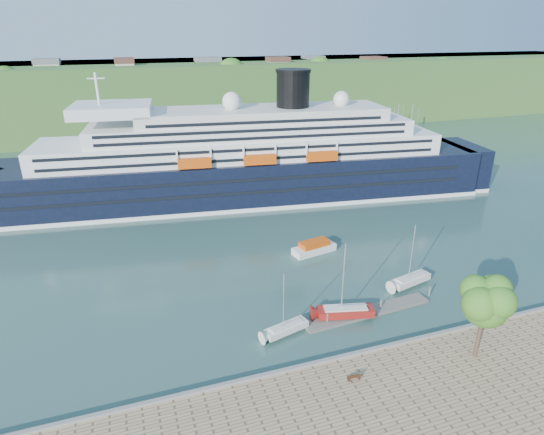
{
  "coord_description": "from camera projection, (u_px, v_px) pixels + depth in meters",
  "views": [
    {
      "loc": [
        -24.77,
        -36.99,
        35.71
      ],
      "look_at": [
        -2.0,
        30.0,
        6.14
      ],
      "focal_mm": 30.0,
      "sensor_mm": 36.0,
      "label": 1
    }
  ],
  "objects": [
    {
      "name": "park_bench",
      "position": [
        354.0,
        376.0,
        48.31
      ],
      "size": [
        1.48,
        0.74,
        0.91
      ],
      "primitive_type": null,
      "rotation": [
        0.0,
        0.0,
        -0.12
      ],
      "color": "#442413",
      "rests_on": "promenade"
    },
    {
      "name": "ground",
      "position": [
        370.0,
        356.0,
        53.44
      ],
      "size": [
        400.0,
        400.0,
        0.0
      ],
      "primitive_type": "plane",
      "color": "#294944",
      "rests_on": "ground"
    },
    {
      "name": "quay_coping",
      "position": [
        372.0,
        350.0,
        52.82
      ],
      "size": [
        220.0,
        0.5,
        0.3
      ],
      "primitive_type": "cube",
      "color": "slate",
      "rests_on": "promenade"
    },
    {
      "name": "sailboat_white_near",
      "position": [
        287.0,
        306.0,
        55.74
      ],
      "size": [
        6.75,
        3.42,
        8.4
      ],
      "primitive_type": null,
      "rotation": [
        0.0,
        0.0,
        0.26
      ],
      "color": "silver",
      "rests_on": "ground"
    },
    {
      "name": "promenade_tree",
      "position": [
        483.0,
        314.0,
        49.93
      ],
      "size": [
        6.77,
        6.77,
        11.21
      ],
      "primitive_type": null,
      "color": "#275C18",
      "rests_on": "promenade"
    },
    {
      "name": "floating_pontoon",
      "position": [
        368.0,
        312.0,
        61.46
      ],
      "size": [
        18.87,
        3.58,
        0.42
      ],
      "primitive_type": null,
      "rotation": [
        0.0,
        0.0,
        0.07
      ],
      "color": "#67635C",
      "rests_on": "ground"
    },
    {
      "name": "sailboat_white_far",
      "position": [
        414.0,
        257.0,
        66.31
      ],
      "size": [
        7.7,
        3.75,
        9.59
      ],
      "primitive_type": null,
      "rotation": [
        0.0,
        0.0,
        0.24
      ],
      "color": "silver",
      "rests_on": "ground"
    },
    {
      "name": "cruise_ship",
      "position": [
        233.0,
        138.0,
        97.33
      ],
      "size": [
        125.69,
        33.34,
        27.94
      ],
      "primitive_type": null,
      "rotation": [
        0.0,
        0.0,
        -0.12
      ],
      "color": "black",
      "rests_on": "ground"
    },
    {
      "name": "far_hillside",
      "position": [
        181.0,
        94.0,
        175.48
      ],
      "size": [
        400.0,
        50.0,
        24.0
      ],
      "primitive_type": "cube",
      "color": "#2C5923",
      "rests_on": "ground"
    },
    {
      "name": "sailboat_red",
      "position": [
        347.0,
        284.0,
        58.39
      ],
      "size": [
        8.48,
        4.19,
        10.56
      ],
      "primitive_type": null,
      "rotation": [
        0.0,
        0.0,
        -0.25
      ],
      "color": "maroon",
      "rests_on": "ground"
    },
    {
      "name": "tender_launch",
      "position": [
        314.0,
        247.0,
        77.82
      ],
      "size": [
        8.13,
        4.15,
        2.14
      ],
      "primitive_type": null,
      "rotation": [
        0.0,
        0.0,
        0.2
      ],
      "color": "#C8470B",
      "rests_on": "ground"
    }
  ]
}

